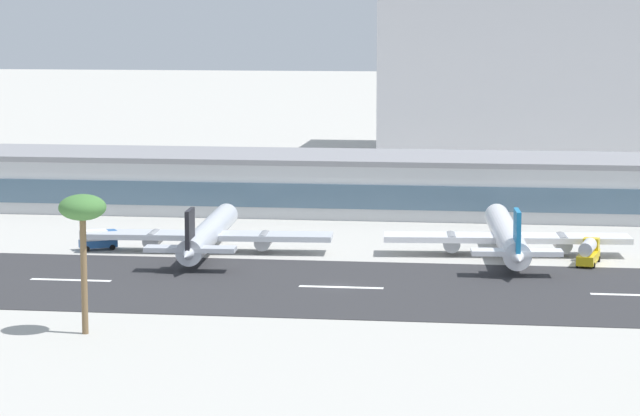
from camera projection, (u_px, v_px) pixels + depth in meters
ground_plane at (339, 286)px, 198.93m from camera, size 1400.00×1400.00×0.00m
runway_strip at (338, 287)px, 197.95m from camera, size 800.00×41.18×0.08m
runway_centreline_dash_3 at (71, 280)px, 203.14m from camera, size 12.00×1.20×0.01m
runway_centreline_dash_4 at (341, 287)px, 197.88m from camera, size 12.00×1.20×0.01m
runway_centreline_dash_5 at (635, 295)px, 192.46m from camera, size 12.00×1.20×0.01m
terminal_building at (385, 184)px, 271.11m from camera, size 163.32×25.19×11.11m
distant_hotel_block at (546, 67)px, 390.20m from camera, size 90.73×38.64×46.17m
airliner_black_tail_gate_0 at (207, 235)px, 225.71m from camera, size 40.37×45.41×9.48m
airliner_blue_tail_gate_1 at (507, 237)px, 222.76m from camera, size 39.51×47.45×9.91m
service_fuel_truck_0 at (588, 252)px, 215.49m from camera, size 4.10×8.83×3.95m
service_box_truck_2 at (98, 239)px, 228.98m from camera, size 6.42×4.96×3.25m
palm_tree_0 at (83, 213)px, 167.74m from camera, size 5.71×5.71×17.03m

